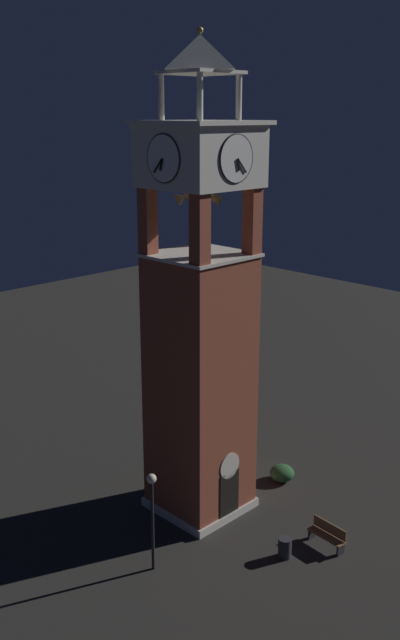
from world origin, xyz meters
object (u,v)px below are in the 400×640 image
(clock_tower, at_px, (200,331))
(lamp_post, at_px, (152,504))
(trash_bin, at_px, (285,548))
(park_bench, at_px, (327,535))

(clock_tower, distance_m, lamp_post, 6.99)
(lamp_post, xyz_separation_m, trash_bin, (4.03, -2.98, -2.32))
(lamp_post, bearing_deg, trash_bin, -36.53)
(clock_tower, height_order, park_bench, clock_tower)
(clock_tower, height_order, lamp_post, clock_tower)
(park_bench, bearing_deg, trash_bin, 157.52)
(clock_tower, xyz_separation_m, trash_bin, (-0.28, -4.85, -7.50))
(park_bench, bearing_deg, clock_tower, 104.78)
(clock_tower, relative_size, park_bench, 11.76)
(clock_tower, relative_size, lamp_post, 4.88)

